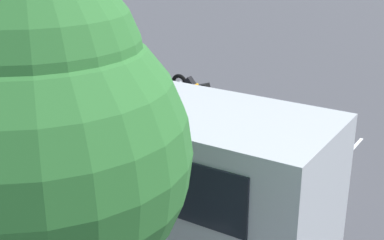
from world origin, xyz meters
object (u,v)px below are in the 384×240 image
(tree_centre, at_px, (44,135))
(spectator_centre, at_px, (135,131))
(spectator_left, at_px, (169,140))
(stunt_motorcycle, at_px, (198,97))
(parked_motorcycle_silver, at_px, (221,182))
(spectator_far_left, at_px, (222,149))
(tour_bus, at_px, (104,164))

(tree_centre, bearing_deg, spectator_centre, -59.98)
(spectator_left, height_order, stunt_motorcycle, spectator_left)
(parked_motorcycle_silver, bearing_deg, spectator_far_left, -65.28)
(spectator_far_left, relative_size, tree_centre, 0.30)
(tour_bus, bearing_deg, parked_motorcycle_silver, -119.03)
(spectator_far_left, bearing_deg, spectator_left, 8.09)
(spectator_far_left, bearing_deg, tree_centre, 101.61)
(parked_motorcycle_silver, xyz_separation_m, stunt_motorcycle, (2.93, -4.08, 0.55))
(parked_motorcycle_silver, distance_m, stunt_motorcycle, 5.05)
(spectator_left, xyz_separation_m, parked_motorcycle_silver, (-1.70, 0.36, -0.61))
(spectator_left, height_order, tree_centre, tree_centre)
(stunt_motorcycle, bearing_deg, parked_motorcycle_silver, 125.61)
(tour_bus, height_order, parked_motorcycle_silver, tour_bus)
(stunt_motorcycle, bearing_deg, tree_centre, 111.26)
(tour_bus, relative_size, tree_centre, 1.57)
(parked_motorcycle_silver, xyz_separation_m, tree_centre, (-1.19, 6.49, 3.70))
(tour_bus, distance_m, stunt_motorcycle, 6.83)
(tour_bus, height_order, spectator_left, tour_bus)
(spectator_centre, xyz_separation_m, stunt_motorcycle, (0.11, -3.64, -0.04))
(tour_bus, height_order, spectator_far_left, tour_bus)
(spectator_centre, relative_size, parked_motorcycle_silver, 0.88)
(spectator_far_left, distance_m, spectator_centre, 2.56)
(spectator_left, bearing_deg, parked_motorcycle_silver, 168.05)
(spectator_far_left, relative_size, stunt_motorcycle, 0.92)
(parked_motorcycle_silver, bearing_deg, spectator_left, -11.95)
(spectator_far_left, height_order, stunt_motorcycle, spectator_far_left)
(spectator_far_left, xyz_separation_m, tree_centre, (-1.45, 7.05, 3.10))
(spectator_far_left, bearing_deg, stunt_motorcycle, -52.87)
(tour_bus, relative_size, parked_motorcycle_silver, 4.57)
(parked_motorcycle_silver, bearing_deg, tree_centre, 100.39)
(spectator_far_left, relative_size, parked_motorcycle_silver, 0.88)
(spectator_left, bearing_deg, spectator_far_left, -171.91)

